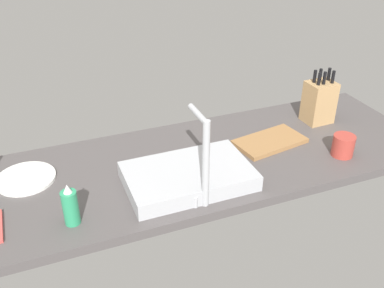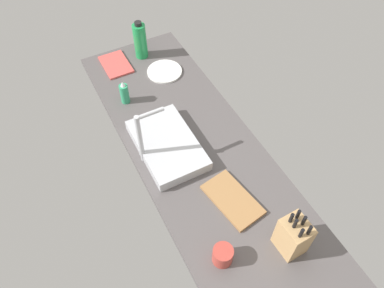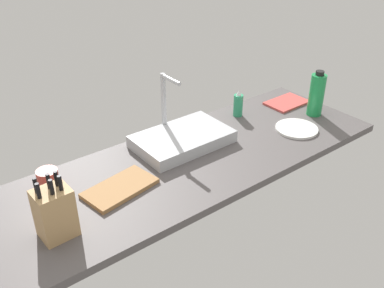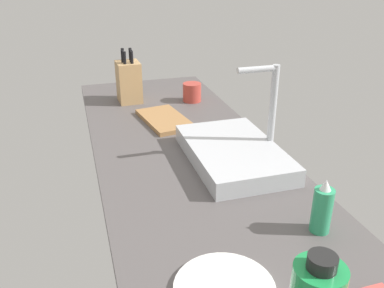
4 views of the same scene
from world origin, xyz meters
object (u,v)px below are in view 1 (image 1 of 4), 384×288
object	(u,v)px
knife_block	(319,102)
sink_basin	(188,176)
faucet	(204,156)
dinner_plate	(26,178)
soap_bottle	(70,206)
coffee_mug	(343,145)
cutting_board	(270,141)

from	to	relation	value
knife_block	sink_basin	bearing A→B (deg)	16.19
faucet	knife_block	size ratio (longest dim) A/B	1.31
faucet	dinner_plate	world-z (taller)	faucet
faucet	dinner_plate	bearing A→B (deg)	-33.06
faucet	soap_bottle	world-z (taller)	faucet
faucet	knife_block	bearing A→B (deg)	-153.12
soap_bottle	coffee_mug	distance (cm)	105.54
sink_basin	cutting_board	world-z (taller)	sink_basin
cutting_board	soap_bottle	world-z (taller)	soap_bottle
faucet	cutting_board	distance (cm)	51.69
sink_basin	knife_block	size ratio (longest dim) A/B	1.84
soap_bottle	dinner_plate	bearing A→B (deg)	-67.48
coffee_mug	soap_bottle	bearing A→B (deg)	1.13
faucet	dinner_plate	size ratio (longest dim) A/B	1.49
knife_block	coffee_mug	size ratio (longest dim) A/B	2.82
dinner_plate	coffee_mug	bearing A→B (deg)	166.62
cutting_board	dinner_plate	world-z (taller)	cutting_board
soap_bottle	dinner_plate	world-z (taller)	soap_bottle
knife_block	soap_bottle	size ratio (longest dim) A/B	1.66
coffee_mug	dinner_plate	bearing A→B (deg)	-13.38
sink_basin	soap_bottle	bearing A→B (deg)	8.99
sink_basin	soap_bottle	distance (cm)	42.54
knife_block	soap_bottle	xyz separation A→B (cm)	(113.48, 30.35, -3.27)
dinner_plate	cutting_board	bearing A→B (deg)	174.24
sink_basin	dinner_plate	bearing A→B (deg)	-23.40
cutting_board	dinner_plate	xyz separation A→B (cm)	(96.00, -9.69, -0.30)
cutting_board	soap_bottle	bearing A→B (deg)	13.77
faucet	coffee_mug	bearing A→B (deg)	-173.01
dinner_plate	coffee_mug	size ratio (longest dim) A/B	2.47
dinner_plate	coffee_mug	xyz separation A→B (cm)	(-118.00, 28.07, 3.71)
sink_basin	coffee_mug	xyz separation A→B (cm)	(-63.62, 4.54, 1.38)
cutting_board	soap_bottle	xyz separation A→B (cm)	(83.50, 20.47, 5.53)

